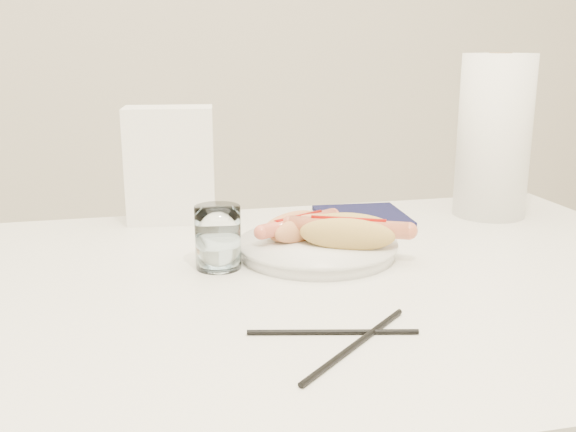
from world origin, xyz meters
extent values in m
cube|color=white|center=(0.00, 0.00, 0.73)|extent=(1.20, 0.80, 0.04)
cylinder|color=silver|center=(0.54, 0.34, 0.35)|extent=(0.04, 0.04, 0.71)
cylinder|color=silver|center=(0.04, 0.09, 0.76)|extent=(0.29, 0.29, 0.02)
ellipsoid|color=#E2905A|center=(0.03, 0.11, 0.79)|extent=(0.12, 0.08, 0.04)
ellipsoid|color=#E2905A|center=(0.01, 0.13, 0.79)|extent=(0.12, 0.08, 0.04)
ellipsoid|color=#E2905A|center=(0.02, 0.12, 0.78)|extent=(0.12, 0.09, 0.02)
cylinder|color=#E1684F|center=(0.02, 0.12, 0.79)|extent=(0.14, 0.09, 0.02)
cylinder|color=#990A05|center=(0.02, 0.12, 0.80)|extent=(0.09, 0.05, 0.01)
ellipsoid|color=tan|center=(0.08, 0.05, 0.79)|extent=(0.14, 0.09, 0.05)
ellipsoid|color=tan|center=(0.09, 0.08, 0.79)|extent=(0.14, 0.09, 0.05)
ellipsoid|color=tan|center=(0.08, 0.07, 0.78)|extent=(0.14, 0.10, 0.03)
cylinder|color=#C76746|center=(0.08, 0.07, 0.80)|extent=(0.17, 0.10, 0.03)
cylinder|color=#990A05|center=(0.08, 0.07, 0.81)|extent=(0.10, 0.06, 0.01)
cylinder|color=white|center=(-0.11, 0.07, 0.80)|extent=(0.07, 0.07, 0.09)
cylinder|color=black|center=(0.00, -0.22, 0.75)|extent=(0.16, 0.15, 0.01)
cylinder|color=black|center=(-0.01, -0.18, 0.75)|extent=(0.19, 0.05, 0.01)
cube|color=white|center=(-0.16, 0.35, 0.85)|extent=(0.16, 0.10, 0.20)
cube|color=#101134|center=(0.18, 0.29, 0.75)|extent=(0.17, 0.17, 0.01)
cylinder|color=white|center=(0.42, 0.26, 0.90)|extent=(0.16, 0.16, 0.29)
camera|label=1|loc=(-0.22, -0.82, 1.06)|focal=41.15mm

